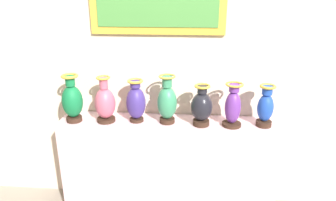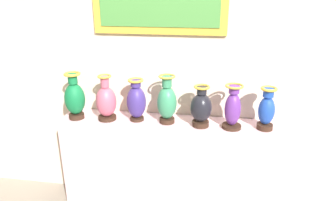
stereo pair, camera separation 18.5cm
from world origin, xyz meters
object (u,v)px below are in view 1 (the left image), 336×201
vase_emerald (72,101)px  vase_sapphire (265,107)px  vase_jade (167,102)px  vase_indigo (136,102)px  vase_violet (233,107)px  vase_rose (105,103)px  vase_onyx (202,107)px

vase_emerald → vase_sapphire: (1.58, 0.03, -0.02)m
vase_jade → vase_sapphire: size_ratio=1.17×
vase_indigo → vase_emerald: bearing=-175.2°
vase_violet → vase_rose: bearing=179.6°
vase_violet → vase_sapphire: 0.26m
vase_onyx → vase_sapphire: 0.51m
vase_rose → vase_onyx: bearing=-0.7°
vase_onyx → vase_violet: size_ratio=0.95×
vase_emerald → vase_violet: bearing=0.5°
vase_indigo → vase_jade: size_ratio=0.89×
vase_jade → vase_sapphire: vase_jade is taller
vase_emerald → vase_onyx: size_ratio=1.18×
vase_rose → vase_onyx: size_ratio=1.14×
vase_emerald → vase_violet: size_ratio=1.12×
vase_indigo → vase_violet: size_ratio=1.00×
vase_violet → vase_onyx: bearing=-179.6°
vase_emerald → vase_violet: (1.32, 0.01, -0.02)m
vase_rose → vase_violet: 1.05m
vase_emerald → vase_jade: same height
vase_emerald → vase_onyx: bearing=0.5°
vase_violet → vase_sapphire: size_ratio=1.04×
vase_emerald → vase_rose: 0.27m
vase_emerald → vase_jade: 0.79m
vase_emerald → vase_jade: size_ratio=1.00×
vase_indigo → vase_sapphire: size_ratio=1.04×
vase_violet → vase_jade: bearing=177.2°
vase_onyx → vase_sapphire: (0.51, 0.02, 0.01)m
vase_emerald → vase_sapphire: vase_emerald is taller
vase_rose → vase_jade: 0.52m
vase_jade → vase_violet: size_ratio=1.12×
vase_jade → vase_rose: bearing=-178.0°
vase_jade → vase_onyx: (0.28, -0.03, -0.02)m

